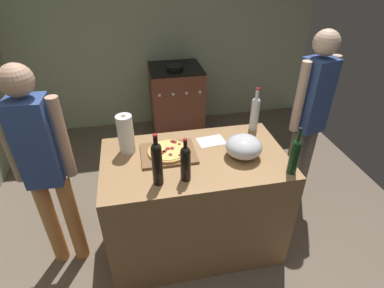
{
  "coord_description": "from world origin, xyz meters",
  "views": [
    {
      "loc": [
        -0.33,
        -1.06,
        2.18
      ],
      "look_at": [
        0.05,
        0.82,
        0.94
      ],
      "focal_mm": 28.71,
      "sensor_mm": 36.0,
      "label": 1
    }
  ],
  "objects_px": {
    "stove": "(176,101)",
    "person_in_stripes": "(44,164)",
    "person_in_red": "(310,115)",
    "mixing_bowl": "(244,147)",
    "wine_bottle_amber": "(295,155)",
    "wine_bottle_green": "(255,112)",
    "wine_bottle_clear": "(186,162)",
    "wine_bottle_dark": "(157,162)",
    "pizza": "(168,151)",
    "paper_towel_roll": "(126,134)"
  },
  "relations": [
    {
      "from": "wine_bottle_amber",
      "to": "wine_bottle_green",
      "type": "relative_size",
      "value": 0.95
    },
    {
      "from": "wine_bottle_dark",
      "to": "person_in_stripes",
      "type": "distance_m",
      "value": 0.8
    },
    {
      "from": "paper_towel_roll",
      "to": "person_in_stripes",
      "type": "distance_m",
      "value": 0.58
    },
    {
      "from": "mixing_bowl",
      "to": "paper_towel_roll",
      "type": "bearing_deg",
      "value": 164.2
    },
    {
      "from": "pizza",
      "to": "stove",
      "type": "distance_m",
      "value": 1.93
    },
    {
      "from": "pizza",
      "to": "wine_bottle_green",
      "type": "xyz_separation_m",
      "value": [
        0.75,
        0.24,
        0.13
      ]
    },
    {
      "from": "paper_towel_roll",
      "to": "person_in_stripes",
      "type": "relative_size",
      "value": 0.18
    },
    {
      "from": "pizza",
      "to": "person_in_red",
      "type": "relative_size",
      "value": 0.18
    },
    {
      "from": "paper_towel_roll",
      "to": "pizza",
      "type": "bearing_deg",
      "value": -20.11
    },
    {
      "from": "wine_bottle_dark",
      "to": "paper_towel_roll",
      "type": "bearing_deg",
      "value": 114.21
    },
    {
      "from": "wine_bottle_clear",
      "to": "person_in_red",
      "type": "xyz_separation_m",
      "value": [
        1.17,
        0.54,
        -0.06
      ]
    },
    {
      "from": "wine_bottle_dark",
      "to": "person_in_red",
      "type": "distance_m",
      "value": 1.46
    },
    {
      "from": "wine_bottle_amber",
      "to": "person_in_stripes",
      "type": "height_order",
      "value": "person_in_stripes"
    },
    {
      "from": "pizza",
      "to": "paper_towel_roll",
      "type": "distance_m",
      "value": 0.33
    },
    {
      "from": "pizza",
      "to": "mixing_bowl",
      "type": "bearing_deg",
      "value": -13.35
    },
    {
      "from": "pizza",
      "to": "wine_bottle_green",
      "type": "relative_size",
      "value": 0.82
    },
    {
      "from": "wine_bottle_clear",
      "to": "person_in_red",
      "type": "relative_size",
      "value": 0.19
    },
    {
      "from": "wine_bottle_clear",
      "to": "person_in_stripes",
      "type": "xyz_separation_m",
      "value": [
        -0.92,
        0.26,
        -0.08
      ]
    },
    {
      "from": "pizza",
      "to": "wine_bottle_dark",
      "type": "distance_m",
      "value": 0.35
    },
    {
      "from": "wine_bottle_green",
      "to": "person_in_red",
      "type": "bearing_deg",
      "value": 0.22
    },
    {
      "from": "mixing_bowl",
      "to": "wine_bottle_green",
      "type": "relative_size",
      "value": 0.73
    },
    {
      "from": "person_in_stripes",
      "to": "person_in_red",
      "type": "bearing_deg",
      "value": 7.46
    },
    {
      "from": "mixing_bowl",
      "to": "stove",
      "type": "height_order",
      "value": "mixing_bowl"
    },
    {
      "from": "stove",
      "to": "person_in_red",
      "type": "relative_size",
      "value": 0.57
    },
    {
      "from": "wine_bottle_dark",
      "to": "wine_bottle_clear",
      "type": "bearing_deg",
      "value": 1.72
    },
    {
      "from": "wine_bottle_amber",
      "to": "stove",
      "type": "height_order",
      "value": "wine_bottle_amber"
    },
    {
      "from": "mixing_bowl",
      "to": "pizza",
      "type": "bearing_deg",
      "value": 166.65
    },
    {
      "from": "person_in_red",
      "to": "paper_towel_roll",
      "type": "bearing_deg",
      "value": -175.14
    },
    {
      "from": "wine_bottle_amber",
      "to": "person_in_red",
      "type": "xyz_separation_m",
      "value": [
        0.46,
        0.61,
        -0.06
      ]
    },
    {
      "from": "wine_bottle_green",
      "to": "stove",
      "type": "xyz_separation_m",
      "value": [
        -0.41,
        1.6,
        -0.59
      ]
    },
    {
      "from": "pizza",
      "to": "mixing_bowl",
      "type": "xyz_separation_m",
      "value": [
        0.53,
        -0.13,
        0.05
      ]
    },
    {
      "from": "wine_bottle_amber",
      "to": "wine_bottle_clear",
      "type": "relative_size",
      "value": 1.12
    },
    {
      "from": "pizza",
      "to": "wine_bottle_amber",
      "type": "distance_m",
      "value": 0.88
    },
    {
      "from": "paper_towel_roll",
      "to": "person_in_stripes",
      "type": "bearing_deg",
      "value": -165.49
    },
    {
      "from": "paper_towel_roll",
      "to": "person_in_stripes",
      "type": "height_order",
      "value": "person_in_stripes"
    },
    {
      "from": "person_in_red",
      "to": "mixing_bowl",
      "type": "bearing_deg",
      "value": -153.18
    },
    {
      "from": "wine_bottle_amber",
      "to": "stove",
      "type": "relative_size",
      "value": 0.36
    },
    {
      "from": "mixing_bowl",
      "to": "wine_bottle_clear",
      "type": "xyz_separation_m",
      "value": [
        -0.46,
        -0.18,
        0.06
      ]
    },
    {
      "from": "wine_bottle_green",
      "to": "wine_bottle_clear",
      "type": "bearing_deg",
      "value": -141.32
    },
    {
      "from": "pizza",
      "to": "wine_bottle_dark",
      "type": "bearing_deg",
      "value": -108.92
    },
    {
      "from": "wine_bottle_dark",
      "to": "wine_bottle_amber",
      "type": "relative_size",
      "value": 1.06
    },
    {
      "from": "person_in_red",
      "to": "wine_bottle_green",
      "type": "bearing_deg",
      "value": -179.78
    },
    {
      "from": "wine_bottle_amber",
      "to": "person_in_red",
      "type": "height_order",
      "value": "person_in_red"
    },
    {
      "from": "mixing_bowl",
      "to": "wine_bottle_green",
      "type": "distance_m",
      "value": 0.43
    },
    {
      "from": "stove",
      "to": "person_in_stripes",
      "type": "xyz_separation_m",
      "value": [
        -1.18,
        -1.88,
        0.49
      ]
    },
    {
      "from": "pizza",
      "to": "wine_bottle_amber",
      "type": "xyz_separation_m",
      "value": [
        0.79,
        -0.37,
        0.11
      ]
    },
    {
      "from": "pizza",
      "to": "paper_towel_roll",
      "type": "bearing_deg",
      "value": 159.89
    },
    {
      "from": "wine_bottle_dark",
      "to": "wine_bottle_amber",
      "type": "xyz_separation_m",
      "value": [
        0.89,
        -0.06,
        -0.02
      ]
    },
    {
      "from": "person_in_stripes",
      "to": "wine_bottle_dark",
      "type": "bearing_deg",
      "value": -20.02
    },
    {
      "from": "pizza",
      "to": "wine_bottle_dark",
      "type": "relative_size",
      "value": 0.81
    }
  ]
}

